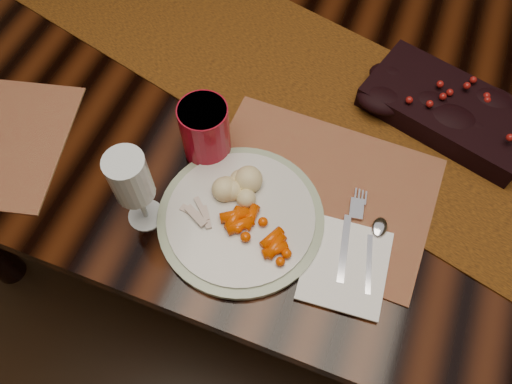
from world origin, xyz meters
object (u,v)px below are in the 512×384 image
at_px(dining_table, 300,189).
at_px(wine_glass, 136,191).
at_px(red_cup, 205,131).
at_px(placemat_main, 317,190).
at_px(mashed_potatoes, 240,184).
at_px(dinner_plate, 241,217).
at_px(napkin, 345,265).
at_px(centerpiece, 450,107).
at_px(baby_carrots, 248,237).
at_px(turkey_shreds, 202,212).

height_order(dining_table, wine_glass, wine_glass).
xyz_separation_m(red_cup, wine_glass, (-0.05, -0.17, 0.03)).
height_order(placemat_main, mashed_potatoes, mashed_potatoes).
relative_size(dinner_plate, mashed_potatoes, 3.48).
bearing_deg(dinner_plate, napkin, -5.11).
distance_m(mashed_potatoes, wine_glass, 0.18).
height_order(placemat_main, wine_glass, wine_glass).
xyz_separation_m(dining_table, centerpiece, (0.26, 0.05, 0.41)).
relative_size(baby_carrots, turkey_shreds, 1.88).
distance_m(turkey_shreds, wine_glass, 0.12).
bearing_deg(red_cup, dinner_plate, -45.30).
bearing_deg(wine_glass, turkey_shreds, 18.07).
xyz_separation_m(turkey_shreds, red_cup, (-0.05, 0.14, 0.04)).
xyz_separation_m(dining_table, wine_glass, (-0.20, -0.36, 0.47)).
bearing_deg(baby_carrots, red_cup, 133.17).
xyz_separation_m(centerpiece, wine_glass, (-0.46, -0.41, 0.06)).
distance_m(dinner_plate, baby_carrots, 0.05).
relative_size(dining_table, napkin, 11.20).
xyz_separation_m(dinner_plate, turkey_shreds, (-0.06, -0.02, 0.01)).
bearing_deg(red_cup, napkin, -23.09).
bearing_deg(turkey_shreds, centerpiece, 46.20).
xyz_separation_m(dining_table, turkey_shreds, (-0.10, -0.33, 0.40)).
relative_size(dinner_plate, baby_carrots, 2.41).
xyz_separation_m(turkey_shreds, wine_glass, (-0.10, -0.03, 0.06)).
distance_m(centerpiece, dinner_plate, 0.46).
bearing_deg(mashed_potatoes, wine_glass, -145.53).
bearing_deg(wine_glass, napkin, 5.47).
height_order(placemat_main, napkin, napkin).
bearing_deg(napkin, centerpiece, 70.63).
distance_m(turkey_shreds, napkin, 0.26).
height_order(mashed_potatoes, napkin, mashed_potatoes).
relative_size(baby_carrots, wine_glass, 0.67).
distance_m(dinner_plate, mashed_potatoes, 0.06).
height_order(dining_table, turkey_shreds, turkey_shreds).
bearing_deg(mashed_potatoes, baby_carrots, -60.34).
height_order(dining_table, placemat_main, placemat_main).
bearing_deg(wine_glass, dinner_plate, 17.84).
distance_m(placemat_main, turkey_shreds, 0.22).
distance_m(placemat_main, mashed_potatoes, 0.15).
distance_m(placemat_main, dinner_plate, 0.15).
xyz_separation_m(mashed_potatoes, red_cup, (-0.10, 0.07, 0.02)).
height_order(centerpiece, napkin, centerpiece).
bearing_deg(centerpiece, dining_table, -169.75).
relative_size(baby_carrots, napkin, 0.76).
bearing_deg(baby_carrots, turkey_shreds, 169.20).
xyz_separation_m(dinner_plate, baby_carrots, (0.03, -0.04, 0.02)).
distance_m(baby_carrots, napkin, 0.17).
xyz_separation_m(mashed_potatoes, turkey_shreds, (-0.05, -0.07, -0.02)).
relative_size(dinner_plate, wine_glass, 1.61).
bearing_deg(centerpiece, napkin, -104.93).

